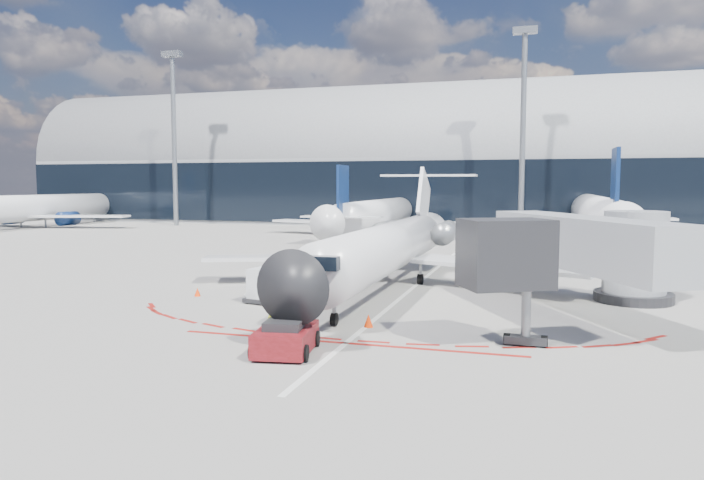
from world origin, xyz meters
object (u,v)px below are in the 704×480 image
(ramp_worker, at_px, (274,313))
(uld_container, at_px, (266,286))
(regional_jet, at_px, (391,246))
(pushback_tug, at_px, (286,338))

(ramp_worker, distance_m, uld_container, 7.45)
(regional_jet, distance_m, ramp_worker, 13.71)
(ramp_worker, height_order, uld_container, ramp_worker)
(ramp_worker, xyz_separation_m, uld_container, (-3.35, 6.65, -0.08))
(regional_jet, height_order, pushback_tug, regional_jet)
(regional_jet, distance_m, pushback_tug, 15.78)
(regional_jet, height_order, ramp_worker, regional_jet)
(ramp_worker, relative_size, uld_container, 0.88)
(regional_jet, distance_m, uld_container, 8.68)
(uld_container, bearing_deg, regional_jet, 64.75)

